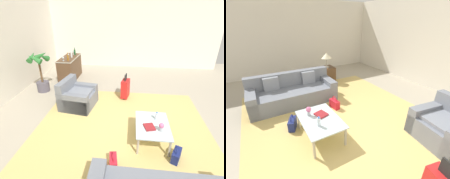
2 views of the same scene
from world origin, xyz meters
TOP-DOWN VIEW (x-y plane):
  - ground_plane at (0.00, 0.00)m, footprint 12.00×12.00m
  - wall_left at (-5.06, 0.00)m, footprint 0.12×8.00m
  - area_rug at (-0.60, 0.20)m, footprint 5.20×4.40m
  - couch at (-2.20, -0.60)m, footprint 0.96×2.40m
  - armchair at (0.91, 1.67)m, footprint 1.11×1.06m
  - coffee_table at (-0.40, -0.50)m, footprint 1.04×0.74m
  - water_bottle at (-0.20, -0.60)m, footprint 0.06×0.06m
  - coffee_table_book at (-0.52, -0.42)m, footprint 0.30×0.28m
  - flower_vase at (-0.62, -0.65)m, footprint 0.11×0.11m
  - side_table at (-3.20, 1.00)m, footprint 0.53×0.53m
  - table_lamp at (-3.20, 1.00)m, footprint 0.39×0.39m
  - handbag_red at (-1.26, 0.29)m, footprint 0.34×0.19m
  - handbag_navy at (-0.95, -0.95)m, footprint 0.35×0.26m

SIDE VIEW (x-z plane):
  - ground_plane at x=0.00m, z-range 0.00..0.00m
  - area_rug at x=-0.60m, z-range 0.00..0.01m
  - handbag_red at x=-1.26m, z-range -0.05..0.31m
  - handbag_navy at x=-0.95m, z-range -0.05..0.31m
  - couch at x=-2.20m, z-range -0.13..0.73m
  - armchair at x=0.91m, z-range -0.13..0.72m
  - side_table at x=-3.20m, z-range 0.00..0.59m
  - coffee_table at x=-0.40m, z-range 0.17..0.61m
  - coffee_table_book at x=-0.52m, z-range 0.44..0.47m
  - water_bottle at x=-0.20m, z-range 0.43..0.64m
  - flower_vase at x=-0.62m, z-range 0.46..0.67m
  - table_lamp at x=-3.20m, z-range 0.75..1.30m
  - wall_left at x=-5.06m, z-range 0.00..3.10m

